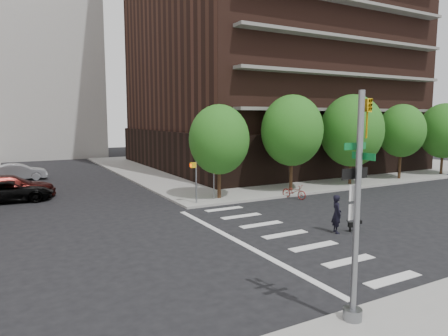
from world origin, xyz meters
name	(u,v)px	position (x,y,z in m)	size (l,w,h in m)	color
ground	(230,244)	(0.00, 0.00, 0.00)	(120.00, 120.00, 0.00)	black
sidewalk_ne	(282,163)	(20.50, 23.50, 0.07)	(39.00, 33.00, 0.15)	gray
crosswalk	(271,237)	(2.21, 0.00, 0.01)	(3.85, 13.00, 0.01)	silver
tree_a	(219,140)	(4.00, 8.50, 4.04)	(4.00, 4.00, 5.90)	#301E11
tree_b	(292,131)	(10.00, 8.50, 4.54)	(4.50, 4.50, 6.65)	#301E11
tree_c	(352,131)	(16.00, 8.50, 4.45)	(5.00, 5.00, 6.80)	#301E11
tree_d	(402,131)	(22.00, 8.50, 4.34)	(4.00, 4.00, 6.20)	#301E11
tree_e	(444,131)	(28.00, 8.50, 4.25)	(4.50, 4.50, 6.35)	#301E11
traffic_signal	(357,226)	(-0.47, -7.49, 2.70)	(0.90, 0.75, 6.00)	slate
pedestrian_signal	(200,175)	(2.32, 7.92, 1.85)	(2.18, 0.67, 2.60)	slate
parked_car_black	(12,191)	(-8.16, 14.51, 0.70)	(5.00, 2.31, 1.39)	black
parked_car_maroon	(11,187)	(-8.20, 15.60, 0.82)	(5.63, 2.29, 1.63)	#3A0E0C
parked_car_silver	(19,172)	(-7.46, 24.37, 0.74)	(4.51, 1.57, 1.49)	#B5B8BF
scooter	(294,192)	(8.71, 6.50, 0.48)	(0.64, 1.84, 0.97)	maroon
dog_walker	(337,214)	(5.33, -0.93, 0.92)	(0.44, 0.67, 1.84)	black
dog	(355,225)	(6.23, -1.23, 0.35)	(0.65, 0.41, 0.55)	black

